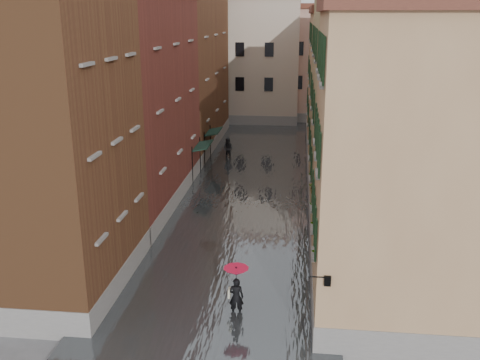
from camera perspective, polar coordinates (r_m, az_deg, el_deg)
The scene contains 16 objects.
ground at distance 25.04m, azimuth -1.77°, elevation -9.81°, with size 120.00×120.00×0.00m, color #525254.
floodwater at distance 36.98m, azimuth 1.06°, elevation -0.54°, with size 10.00×60.00×0.20m, color #4C5155.
building_left_near at distance 23.06m, azimuth -20.20°, elevation 3.94°, with size 6.00×8.00×13.00m, color brown.
building_left_mid at distance 33.12m, azimuth -11.82°, elevation 7.95°, with size 6.00×14.00×12.50m, color maroon.
building_left_far at distance 47.40m, azimuth -6.25°, elevation 11.82°, with size 6.00×16.00×14.00m, color brown.
building_right_near at distance 21.18m, azimuth 16.37°, elevation 1.10°, with size 6.00×8.00×11.50m, color #AA7E57.
building_right_mid at distance 31.68m, azimuth 13.26°, elevation 7.91°, with size 6.00×14.00×13.00m, color tan.
building_right_far at distance 46.57m, azimuth 11.14°, elevation 9.96°, with size 6.00×16.00×11.50m, color #AA7E57.
building_end_cream at distance 60.59m, azimuth 0.47°, elevation 12.60°, with size 12.00×9.00×13.00m, color #B8AA92.
building_end_pink at distance 62.37m, azimuth 9.11°, elevation 12.06°, with size 10.00×9.00×12.00m, color tan.
awning_near at distance 37.91m, azimuth -4.02°, elevation 3.58°, with size 1.09×2.97×2.80m.
awning_far at distance 42.42m, azimuth -2.89°, elevation 5.06°, with size 1.09×2.83×2.80m.
wall_lantern at distance 18.16m, azimuth 9.26°, elevation -10.49°, with size 0.71×0.22×0.35m.
window_planters at distance 23.97m, azimuth 8.14°, elevation -2.12°, with size 0.59×10.54×0.84m.
pedestrian_main at distance 21.18m, azimuth -0.42°, elevation -11.25°, with size 0.99×0.99×2.06m.
pedestrian_far at distance 43.74m, azimuth -1.27°, elevation 3.35°, with size 0.87×0.68×1.79m, color black.
Camera 1 is at (3.24, -22.07, 11.38)m, focal length 40.00 mm.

